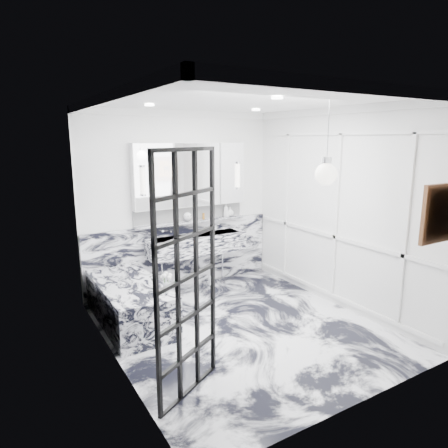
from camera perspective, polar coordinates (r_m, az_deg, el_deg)
floor at (r=5.30m, az=2.60°, el=-14.56°), size 3.60×3.60×0.00m
ceiling at (r=4.76m, az=2.93°, el=17.20°), size 3.60×3.60×0.00m
wall_back at (r=6.39m, az=-6.22°, el=3.23°), size 3.60×0.00×3.60m
wall_front at (r=3.53m, az=19.19°, el=-4.65°), size 3.60×0.00×3.60m
wall_left at (r=4.19m, az=-15.82°, el=-1.84°), size 0.00×3.60×3.60m
wall_right at (r=5.86m, az=15.91°, el=2.04°), size 0.00×3.60×3.60m
marble_clad_back at (r=6.56m, az=-5.95°, el=-4.38°), size 3.18×0.05×1.05m
marble_clad_left at (r=4.21m, az=-15.58°, el=-2.61°), size 0.02×3.56×2.68m
panel_molding at (r=5.86m, az=15.72°, el=1.06°), size 0.03×3.40×2.30m
soap_bottle_a at (r=6.71m, az=0.26°, el=1.98°), size 0.11×0.11×0.22m
soap_bottle_b at (r=6.72m, az=0.34°, el=1.71°), size 0.07×0.07×0.15m
soap_bottle_c at (r=6.75m, az=0.85°, el=1.79°), size 0.14×0.14×0.16m
face_pot at (r=6.38m, az=-5.25°, el=1.09°), size 0.13×0.13×0.13m
amber_bottle at (r=6.51m, az=-2.95°, el=1.13°), size 0.04×0.04×0.10m
flower_vase at (r=4.96m, az=-8.21°, el=-8.89°), size 0.09×0.09×0.12m
crittall_door at (r=3.65m, az=-5.27°, el=-7.67°), size 0.79×0.47×2.29m
artwork at (r=4.40m, az=28.58°, el=1.38°), size 0.48×0.05×0.48m
pendant_light at (r=4.11m, az=14.36°, el=6.90°), size 0.22×0.22×0.22m
trough_sink at (r=6.37m, az=-3.93°, el=-2.91°), size 1.60×0.45×0.30m
ledge at (r=6.44m, az=-4.64°, el=0.35°), size 1.90×0.14×0.04m
subway_tile at (r=6.47m, az=-4.90°, el=1.61°), size 1.90×0.03×0.23m
mirror_cabinet at (r=6.34m, az=-4.78°, el=7.01°), size 1.90×0.16×1.00m
sconce_left at (r=5.94m, az=-11.52°, el=6.09°), size 0.07×0.07×0.40m
sconce_right at (r=6.66m, az=1.99°, el=6.94°), size 0.07×0.07×0.40m
bathtub at (r=5.47m, az=-13.30°, el=-10.84°), size 0.75×1.65×0.55m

